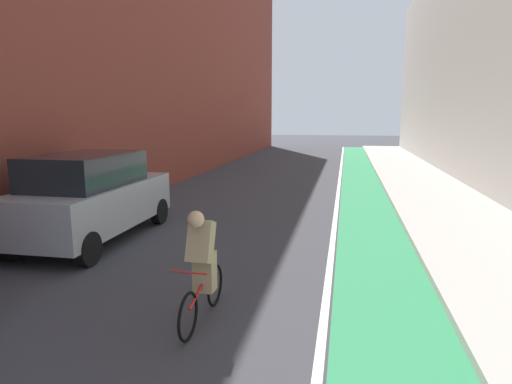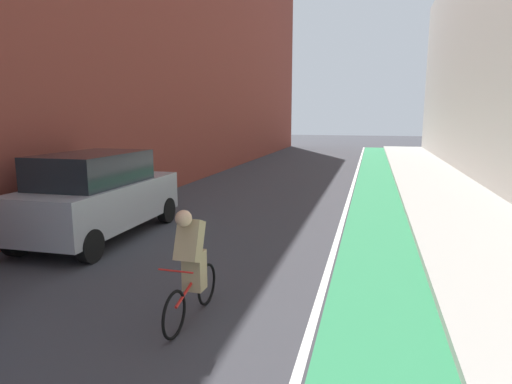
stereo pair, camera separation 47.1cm
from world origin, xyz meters
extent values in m
plane|color=#38383D|center=(0.00, 18.50, 0.00)|extent=(98.99, 98.99, 0.00)
cube|color=#2D8451|center=(3.24, 20.50, 0.00)|extent=(1.60, 45.00, 0.00)
cube|color=white|center=(2.34, 20.50, 0.00)|extent=(0.12, 45.00, 0.00)
cube|color=#A8A59E|center=(5.63, 20.50, 0.07)|extent=(3.17, 45.00, 0.14)
cube|color=brown|center=(-5.84, 20.50, 7.49)|extent=(3.00, 45.00, 14.97)
cube|color=#9EA0A8|center=(-2.99, 11.14, 0.80)|extent=(1.90, 4.44, 0.95)
cube|color=black|center=(-2.99, 10.92, 1.60)|extent=(1.65, 2.67, 0.75)
cylinder|color=black|center=(-3.85, 12.79, 0.33)|extent=(0.23, 0.66, 0.66)
cylinder|color=black|center=(-2.17, 12.81, 0.33)|extent=(0.23, 0.66, 0.66)
cylinder|color=black|center=(-3.81, 9.47, 0.33)|extent=(0.23, 0.66, 0.66)
cylinder|color=black|center=(-2.13, 9.49, 0.33)|extent=(0.23, 0.66, 0.66)
torus|color=black|center=(0.69, 7.27, 0.31)|extent=(0.06, 0.63, 0.62)
torus|color=black|center=(0.72, 8.32, 0.31)|extent=(0.06, 0.63, 0.62)
cylinder|color=red|center=(0.71, 7.79, 0.53)|extent=(0.07, 0.96, 0.33)
cylinder|color=red|center=(0.71, 7.98, 0.61)|extent=(0.04, 0.12, 0.55)
cylinder|color=red|center=(0.70, 7.35, 0.86)|extent=(0.48, 0.04, 0.02)
cube|color=tan|center=(0.71, 7.90, 0.68)|extent=(0.29, 0.25, 0.56)
cube|color=tan|center=(0.71, 7.77, 1.14)|extent=(0.33, 0.41, 0.60)
sphere|color=tan|center=(0.70, 7.61, 1.48)|extent=(0.22, 0.22, 0.22)
camera|label=1|loc=(2.55, 2.48, 2.78)|focal=30.42mm
camera|label=2|loc=(3.01, 2.59, 2.78)|focal=30.42mm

